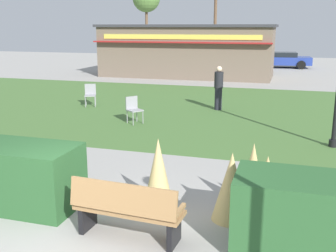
{
  "coord_description": "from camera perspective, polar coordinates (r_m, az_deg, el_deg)",
  "views": [
    {
      "loc": [
        2.92,
        -4.82,
        3.16
      ],
      "look_at": [
        0.29,
        3.91,
        0.91
      ],
      "focal_mm": 43.36,
      "sensor_mm": 36.0,
      "label": 1
    }
  ],
  "objects": [
    {
      "name": "ground_plane",
      "position": [
        6.46,
        -13.04,
        -15.8
      ],
      "size": [
        80.0,
        80.0,
        0.0
      ],
      "primitive_type": "plane",
      "color": "#999691"
    },
    {
      "name": "lawn_patch",
      "position": [
        15.95,
        5.9,
        2.37
      ],
      "size": [
        36.0,
        12.0,
        0.01
      ],
      "primitive_type": "cube",
      "color": "#446B33",
      "rests_on": "ground_plane"
    },
    {
      "name": "park_bench",
      "position": [
        6.24,
        -5.8,
        -11.62
      ],
      "size": [
        1.73,
        0.63,
        0.95
      ],
      "color": "#9E7547",
      "rests_on": "ground_plane"
    },
    {
      "name": "hedge_left",
      "position": [
        7.79,
        -20.61,
        -6.51
      ],
      "size": [
        2.28,
        1.1,
        1.13
      ],
      "primitive_type": "cube",
      "color": "#28562B",
      "rests_on": "ground_plane"
    },
    {
      "name": "hedge_right",
      "position": [
        6.23,
        20.85,
        -11.85
      ],
      "size": [
        2.46,
        1.1,
        1.11
      ],
      "primitive_type": "cube",
      "color": "#28562B",
      "rests_on": "ground_plane"
    },
    {
      "name": "ornamental_grass_behind_left",
      "position": [
        7.23,
        11.8,
        -7.06
      ],
      "size": [
        0.54,
        0.54,
        1.23
      ],
      "primitive_type": "cone",
      "color": "tan",
      "rests_on": "ground_plane"
    },
    {
      "name": "ornamental_grass_behind_right",
      "position": [
        7.13,
        -1.37,
        -6.77
      ],
      "size": [
        0.55,
        0.55,
        1.3
      ],
      "primitive_type": "cone",
      "color": "tan",
      "rests_on": "ground_plane"
    },
    {
      "name": "ornamental_grass_behind_center",
      "position": [
        7.29,
        13.68,
        -7.91
      ],
      "size": [
        0.58,
        0.58,
        1.01
      ],
      "primitive_type": "cone",
      "color": "tan",
      "rests_on": "ground_plane"
    },
    {
      "name": "ornamental_grass_behind_far",
      "position": [
        6.84,
        8.88,
        -8.41
      ],
      "size": [
        0.63,
        0.63,
        1.17
      ],
      "primitive_type": "cone",
      "color": "tan",
      "rests_on": "ground_plane"
    },
    {
      "name": "food_kiosk",
      "position": [
        26.36,
        2.66,
        10.54
      ],
      "size": [
        11.02,
        4.41,
        3.26
      ],
      "color": "#6B5B4C",
      "rests_on": "ground_plane"
    },
    {
      "name": "cafe_chair_west",
      "position": [
        13.54,
        -4.89,
        2.6
      ],
      "size": [
        0.62,
        0.62,
        0.89
      ],
      "color": "gray",
      "rests_on": "ground_plane"
    },
    {
      "name": "cafe_chair_east",
      "position": [
        16.73,
        -10.87,
        4.56
      ],
      "size": [
        0.58,
        0.58,
        0.89
      ],
      "color": "gray",
      "rests_on": "ground_plane"
    },
    {
      "name": "person_strolling",
      "position": [
        15.75,
        7.13,
        5.36
      ],
      "size": [
        0.34,
        0.34,
        1.69
      ],
      "rotation": [
        0.0,
        0.0,
        3.86
      ],
      "color": "#23232D",
      "rests_on": "ground_plane"
    },
    {
      "name": "parked_car_west_slot",
      "position": [
        33.65,
        7.47,
        9.46
      ],
      "size": [
        4.3,
        2.26,
        1.2
      ],
      "color": "maroon",
      "rests_on": "ground_plane"
    },
    {
      "name": "parked_car_center_slot",
      "position": [
        33.21,
        15.78,
        9.0
      ],
      "size": [
        4.35,
        2.35,
        1.2
      ],
      "color": "navy",
      "rests_on": "ground_plane"
    }
  ]
}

